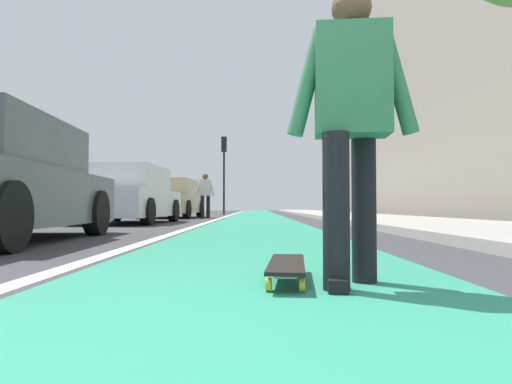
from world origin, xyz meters
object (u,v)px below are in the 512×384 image
Objects in this scene: skateboard at (287,266)px; traffic_light at (224,161)px; parked_car_mid at (130,196)px; pedestrian_distant at (205,193)px; skater_person at (351,115)px; parked_car_far at (172,199)px.

skateboard is 21.45m from traffic_light.
skateboard is at bearing -158.88° from parked_car_mid.
traffic_light reaches higher than pedestrian_distant.
skater_person is 0.38× the size of parked_car_mid.
skater_person is (-0.15, -0.35, 0.84)m from skateboard.
parked_car_mid is (9.07, 3.50, 0.62)m from skateboard.
skateboard is 9.74m from parked_car_mid.
parked_car_far is (5.76, -0.03, 0.02)m from parked_car_mid.
parked_car_far is (14.98, 3.82, -0.21)m from skater_person.
skater_person is 9.99m from parked_car_mid.
skateboard is 0.20× the size of parked_car_mid.
pedestrian_distant is (-6.98, 0.20, -1.93)m from traffic_light.
parked_car_mid is at bearing 172.51° from traffic_light.
traffic_light is at bearing -7.49° from parked_car_mid.
traffic_light is at bearing -13.83° from parked_car_far.
skateboard is 0.19× the size of parked_car_far.
skateboard is 15.25m from parked_car_far.
parked_car_mid is 12.41m from traffic_light.
skateboard is 0.51× the size of pedestrian_distant.
traffic_light is (6.35, -1.56, 2.17)m from parked_car_far.
traffic_light is 2.48× the size of pedestrian_distant.
parked_car_mid is at bearing 179.73° from parked_car_far.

